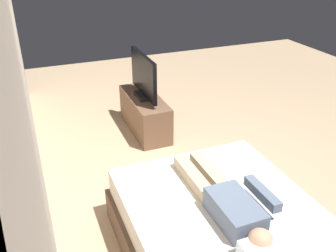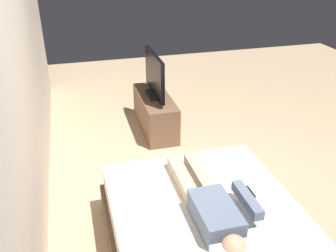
% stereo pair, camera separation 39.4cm
% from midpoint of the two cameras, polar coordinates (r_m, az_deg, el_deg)
% --- Properties ---
extents(ground_plane, '(10.00, 10.00, 0.00)m').
position_cam_midpoint_polar(ground_plane, '(3.98, 2.46, -10.56)').
color(ground_plane, tan).
extents(back_wall, '(6.40, 0.10, 2.80)m').
position_cam_midpoint_polar(back_wall, '(3.42, -25.18, 6.92)').
color(back_wall, beige).
rests_on(back_wall, ground).
extents(bed, '(1.90, 1.53, 0.54)m').
position_cam_midpoint_polar(bed, '(3.13, 5.11, -16.97)').
color(bed, brown).
rests_on(bed, ground).
extents(person, '(1.26, 0.46, 0.18)m').
position_cam_midpoint_polar(person, '(2.92, 5.23, -11.55)').
color(person, slate).
rests_on(person, bed).
extents(remote, '(0.15, 0.04, 0.02)m').
position_cam_midpoint_polar(remote, '(3.23, 10.47, -9.15)').
color(remote, black).
rests_on(remote, bed).
extents(tv_stand, '(1.10, 0.40, 0.50)m').
position_cam_midpoint_polar(tv_stand, '(5.11, -5.80, 1.82)').
color(tv_stand, brown).
rests_on(tv_stand, ground).
extents(tv, '(0.88, 0.20, 0.59)m').
position_cam_midpoint_polar(tv, '(4.91, -6.10, 7.45)').
color(tv, black).
rests_on(tv, tv_stand).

